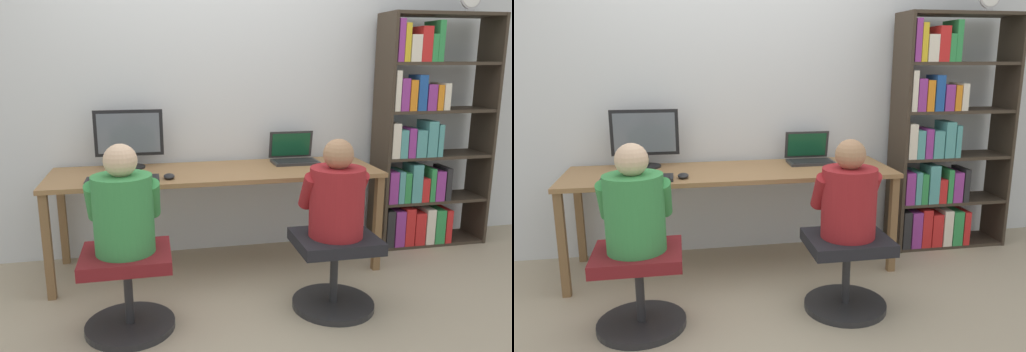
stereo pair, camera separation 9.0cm
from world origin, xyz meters
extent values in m
plane|color=tan|center=(0.00, 0.00, 0.00)|extent=(14.00, 14.00, 0.00)
cube|color=silver|center=(0.00, 0.72, 1.30)|extent=(10.00, 0.05, 2.60)
cube|color=olive|center=(0.00, 0.33, 0.70)|extent=(2.25, 0.66, 0.03)
cube|color=brown|center=(-1.09, 0.04, 0.34)|extent=(0.05, 0.05, 0.68)
cube|color=brown|center=(1.09, 0.04, 0.34)|extent=(0.05, 0.05, 0.68)
cube|color=brown|center=(-1.09, 0.62, 0.34)|extent=(0.05, 0.05, 0.68)
cube|color=brown|center=(1.09, 0.62, 0.34)|extent=(0.05, 0.05, 0.68)
cylinder|color=black|center=(-0.59, 0.53, 0.72)|extent=(0.20, 0.20, 0.01)
cylinder|color=black|center=(-0.59, 0.53, 0.76)|extent=(0.04, 0.04, 0.08)
cube|color=black|center=(-0.59, 0.53, 0.96)|extent=(0.47, 0.02, 0.32)
cube|color=slate|center=(-0.59, 0.52, 0.96)|extent=(0.42, 0.01, 0.28)
cube|color=#2D2D30|center=(0.60, 0.45, 0.72)|extent=(0.34, 0.21, 0.02)
cube|color=black|center=(0.60, 0.45, 0.73)|extent=(0.29, 0.16, 0.00)
cube|color=#2D2D30|center=(0.60, 0.57, 0.83)|extent=(0.34, 0.05, 0.20)
cube|color=#144C2D|center=(0.60, 0.57, 0.83)|extent=(0.29, 0.04, 0.17)
cube|color=#232326|center=(-0.62, 0.13, 0.72)|extent=(0.45, 0.17, 0.02)
cube|color=black|center=(-0.62, 0.13, 0.73)|extent=(0.42, 0.14, 0.00)
ellipsoid|color=black|center=(-0.33, 0.15, 0.73)|extent=(0.07, 0.11, 0.03)
cylinder|color=#262628|center=(-0.60, -0.43, 0.02)|extent=(0.49, 0.49, 0.04)
cylinder|color=#262628|center=(-0.60, -0.43, 0.21)|extent=(0.05, 0.05, 0.35)
cube|color=maroon|center=(-0.60, -0.43, 0.42)|extent=(0.47, 0.41, 0.07)
cylinder|color=#262628|center=(0.59, -0.42, 0.02)|extent=(0.49, 0.49, 0.04)
cylinder|color=#262628|center=(0.59, -0.42, 0.21)|extent=(0.05, 0.05, 0.35)
cube|color=black|center=(0.59, -0.42, 0.42)|extent=(0.47, 0.41, 0.07)
cylinder|color=#388C47|center=(-0.60, -0.43, 0.67)|extent=(0.32, 0.32, 0.42)
sphere|color=beige|center=(-0.60, -0.43, 0.95)|extent=(0.17, 0.17, 0.17)
cylinder|color=#388C47|center=(-0.75, -0.37, 0.73)|extent=(0.09, 0.20, 0.24)
cylinder|color=#388C47|center=(-0.45, -0.37, 0.73)|extent=(0.09, 0.20, 0.24)
cylinder|color=maroon|center=(0.59, -0.42, 0.66)|extent=(0.32, 0.32, 0.41)
sphere|color=#A87A56|center=(0.59, -0.42, 0.94)|extent=(0.17, 0.17, 0.17)
cylinder|color=maroon|center=(0.44, -0.36, 0.72)|extent=(0.09, 0.19, 0.24)
cylinder|color=maroon|center=(0.75, -0.36, 0.72)|extent=(0.09, 0.19, 0.24)
cube|color=#382D23|center=(1.30, 0.48, 0.90)|extent=(0.02, 0.31, 1.80)
cube|color=#382D23|center=(2.18, 0.48, 0.90)|extent=(0.02, 0.31, 1.80)
cube|color=#382D23|center=(1.74, 0.48, 0.01)|extent=(0.86, 0.30, 0.02)
cube|color=#382D23|center=(1.74, 0.48, 0.37)|extent=(0.86, 0.30, 0.02)
cube|color=#382D23|center=(1.74, 0.48, 0.72)|extent=(0.86, 0.30, 0.02)
cube|color=#382D23|center=(1.74, 0.48, 1.08)|extent=(0.86, 0.30, 0.02)
cube|color=#382D23|center=(1.74, 0.48, 1.43)|extent=(0.86, 0.30, 0.02)
cube|color=#382D23|center=(1.74, 0.48, 1.79)|extent=(0.86, 0.30, 0.02)
cube|color=#262628|center=(1.35, 0.42, 0.17)|extent=(0.06, 0.18, 0.29)
cube|color=#8C338C|center=(1.43, 0.43, 0.17)|extent=(0.08, 0.20, 0.29)
cube|color=red|center=(1.52, 0.42, 0.18)|extent=(0.08, 0.18, 0.30)
cube|color=red|center=(1.61, 0.42, 0.15)|extent=(0.09, 0.18, 0.26)
cube|color=silver|center=(1.69, 0.45, 0.17)|extent=(0.07, 0.23, 0.29)
cube|color=#2D8C47|center=(1.78, 0.42, 0.16)|extent=(0.08, 0.19, 0.28)
cube|color=red|center=(1.86, 0.43, 0.16)|extent=(0.05, 0.21, 0.27)
cube|color=#8C338C|center=(1.36, 0.44, 0.50)|extent=(0.07, 0.21, 0.25)
cube|color=teal|center=(1.42, 0.44, 0.50)|extent=(0.05, 0.21, 0.25)
cube|color=#2D8C47|center=(1.47, 0.46, 0.50)|extent=(0.05, 0.26, 0.24)
cube|color=teal|center=(1.55, 0.42, 0.53)|extent=(0.08, 0.18, 0.30)
cube|color=red|center=(1.62, 0.46, 0.47)|extent=(0.06, 0.26, 0.19)
cube|color=#2D8C47|center=(1.68, 0.44, 0.51)|extent=(0.04, 0.23, 0.26)
cube|color=#8C338C|center=(1.75, 0.45, 0.50)|extent=(0.08, 0.23, 0.24)
cube|color=#262628|center=(1.82, 0.44, 0.51)|extent=(0.05, 0.22, 0.26)
cube|color=silver|center=(1.35, 0.45, 0.87)|extent=(0.06, 0.23, 0.26)
cube|color=teal|center=(1.42, 0.44, 0.84)|extent=(0.06, 0.22, 0.21)
cube|color=#8C338C|center=(1.48, 0.42, 0.85)|extent=(0.06, 0.18, 0.22)
cube|color=teal|center=(1.56, 0.45, 0.84)|extent=(0.08, 0.24, 0.21)
cube|color=teal|center=(1.65, 0.43, 0.87)|extent=(0.08, 0.19, 0.27)
cube|color=teal|center=(1.72, 0.43, 0.86)|extent=(0.04, 0.19, 0.24)
cube|color=silver|center=(1.34, 0.44, 1.24)|extent=(0.04, 0.22, 0.29)
cube|color=#8C338C|center=(1.40, 0.45, 1.21)|extent=(0.06, 0.23, 0.24)
cube|color=orange|center=(1.47, 0.44, 1.20)|extent=(0.06, 0.21, 0.23)
cube|color=#1E4C9E|center=(1.54, 0.42, 1.22)|extent=(0.07, 0.18, 0.26)
cube|color=#8C338C|center=(1.62, 0.43, 1.18)|extent=(0.07, 0.19, 0.19)
cube|color=orange|center=(1.69, 0.45, 1.18)|extent=(0.05, 0.24, 0.19)
cube|color=silver|center=(1.74, 0.44, 1.19)|extent=(0.05, 0.21, 0.20)
cube|color=#8C338C|center=(1.34, 0.42, 1.59)|extent=(0.05, 0.19, 0.30)
cube|color=gold|center=(1.39, 0.42, 1.58)|extent=(0.04, 0.18, 0.27)
cube|color=silver|center=(1.46, 0.46, 1.54)|extent=(0.08, 0.26, 0.19)
cube|color=red|center=(1.54, 0.42, 1.57)|extent=(0.08, 0.18, 0.25)
cube|color=#2D8C47|center=(1.61, 0.45, 1.54)|extent=(0.05, 0.25, 0.20)
cube|color=#2D8C47|center=(1.66, 0.45, 1.59)|extent=(0.05, 0.23, 0.29)
cube|color=#B2B2B7|center=(1.89, 0.39, 1.81)|extent=(0.06, 0.03, 0.02)
camera|label=1|loc=(-0.44, -3.03, 1.46)|focal=35.00mm
camera|label=2|loc=(-0.35, -3.05, 1.46)|focal=35.00mm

